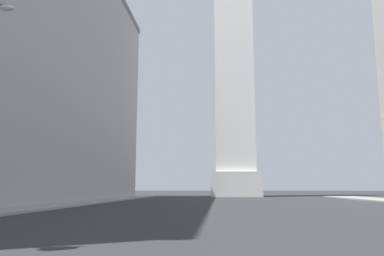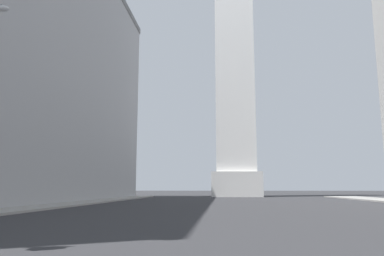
{
  "view_description": "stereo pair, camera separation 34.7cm",
  "coord_description": "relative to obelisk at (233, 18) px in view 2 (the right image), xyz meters",
  "views": [
    {
      "loc": [
        -2.64,
        -1.61,
        1.44
      ],
      "look_at": [
        -6.41,
        48.72,
        9.54
      ],
      "focal_mm": 35.0,
      "sensor_mm": 36.0,
      "label": 1
    },
    {
      "loc": [
        -2.29,
        -1.59,
        1.44
      ],
      "look_at": [
        -6.41,
        48.72,
        9.54
      ],
      "focal_mm": 35.0,
      "sensor_mm": 36.0,
      "label": 2
    }
  ],
  "objects": [
    {
      "name": "sidewalk_left",
      "position": [
        -16.32,
        -40.55,
        -32.25
      ],
      "size": [
        5.0,
        76.02,
        0.15
      ],
      "primitive_type": "cube",
      "color": "gray",
      "rests_on": "ground_plane"
    },
    {
      "name": "obelisk",
      "position": [
        0.0,
        0.0,
        0.0
      ],
      "size": [
        8.3,
        8.3,
        66.73
      ],
      "color": "silver",
      "rests_on": "ground_plane"
    }
  ]
}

